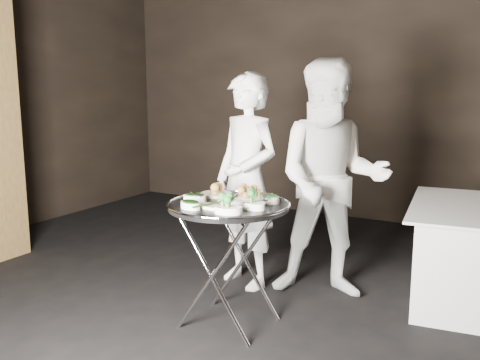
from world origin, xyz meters
The scene contains 16 objects.
floor centered at (0.00, 0.00, -0.03)m, with size 6.00×7.00×0.05m, color black.
wall_back centered at (0.00, 3.52, 1.50)m, with size 6.00×0.05×3.00m, color black.
tray_stand centered at (0.22, 0.32, 0.45)m, with size 0.55×0.46×0.80m.
serving_tray centered at (0.22, 0.32, 0.81)m, with size 0.79×0.79×0.04m.
potato_plate_a centered at (0.03, 0.48, 0.86)m, with size 0.22×0.22×0.08m.
potato_plate_b centered at (0.27, 0.52, 0.86)m, with size 0.21×0.21×0.08m.
greens_bowl centered at (0.45, 0.46, 0.85)m, with size 0.12×0.12×0.07m.
asparagus_plate_a centered at (0.23, 0.33, 0.84)m, with size 0.20×0.14×0.04m.
asparagus_plate_b centered at (0.20, 0.15, 0.84)m, with size 0.21×0.16×0.04m.
spinach_bowl_a centered at (0.00, 0.27, 0.85)m, with size 0.17×0.14×0.06m.
spinach_bowl_b centered at (0.09, 0.08, 0.85)m, with size 0.18×0.15×0.06m.
broccoli_bowl_a centered at (0.43, 0.27, 0.85)m, with size 0.19×0.16×0.07m.
broccoli_bowl_b centered at (0.36, 0.09, 0.85)m, with size 0.19×0.16×0.07m.
serving_utensils centered at (0.24, 0.39, 0.87)m, with size 0.57×0.42×0.01m.
waiter_left centered at (-0.03, 1.02, 0.83)m, with size 0.61×0.40×1.67m, color white.
waiter_right centered at (0.62, 1.13, 0.88)m, with size 0.85×0.67×1.76m, color white.
Camera 1 is at (1.92, -2.55, 1.59)m, focal length 40.00 mm.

